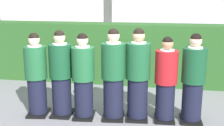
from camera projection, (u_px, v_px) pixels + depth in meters
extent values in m
plane|color=slate|center=(112.00, 117.00, 5.48)|extent=(60.00, 60.00, 0.00)
cylinder|color=black|center=(38.00, 96.00, 5.54)|extent=(0.35, 0.35, 0.72)
cube|color=black|center=(39.00, 113.00, 5.62)|extent=(0.42, 0.49, 0.05)
cylinder|color=#1E5B33|center=(35.00, 63.00, 5.39)|extent=(0.41, 0.41, 0.60)
cylinder|color=white|center=(34.00, 46.00, 5.32)|extent=(0.25, 0.25, 0.03)
cube|color=gold|center=(38.00, 54.00, 5.55)|extent=(0.04, 0.02, 0.26)
sphere|color=beige|center=(34.00, 40.00, 5.29)|extent=(0.20, 0.20, 0.20)
sphere|color=black|center=(34.00, 38.00, 5.28)|extent=(0.19, 0.19, 0.19)
cube|color=white|center=(40.00, 64.00, 5.67)|extent=(0.15, 0.03, 0.20)
cylinder|color=black|center=(62.00, 96.00, 5.52)|extent=(0.36, 0.36, 0.75)
cube|color=black|center=(63.00, 113.00, 5.61)|extent=(0.39, 0.48, 0.05)
cylinder|color=#144728|center=(60.00, 61.00, 5.36)|extent=(0.42, 0.42, 0.62)
cylinder|color=white|center=(60.00, 44.00, 5.29)|extent=(0.26, 0.26, 0.03)
cube|color=#236038|center=(63.00, 52.00, 5.53)|extent=(0.04, 0.01, 0.27)
sphere|color=beige|center=(59.00, 37.00, 5.26)|extent=(0.21, 0.21, 0.21)
sphere|color=black|center=(59.00, 35.00, 5.25)|extent=(0.19, 0.19, 0.19)
cube|color=white|center=(65.00, 62.00, 5.65)|extent=(0.15, 0.01, 0.20)
cylinder|color=black|center=(84.00, 99.00, 5.43)|extent=(0.35, 0.35, 0.73)
cube|color=black|center=(84.00, 116.00, 5.51)|extent=(0.41, 0.49, 0.05)
cylinder|color=#1E5B33|center=(83.00, 64.00, 5.27)|extent=(0.41, 0.41, 0.60)
cylinder|color=white|center=(83.00, 47.00, 5.20)|extent=(0.26, 0.26, 0.03)
cube|color=#236038|center=(85.00, 55.00, 5.43)|extent=(0.04, 0.02, 0.26)
sphere|color=beige|center=(82.00, 40.00, 5.17)|extent=(0.21, 0.21, 0.21)
sphere|color=black|center=(82.00, 38.00, 5.16)|extent=(0.19, 0.19, 0.19)
cube|color=white|center=(85.00, 65.00, 5.55)|extent=(0.15, 0.02, 0.20)
cylinder|color=black|center=(113.00, 98.00, 5.39)|extent=(0.37, 0.37, 0.77)
cube|color=black|center=(113.00, 116.00, 5.47)|extent=(0.43, 0.52, 0.05)
cylinder|color=#19512D|center=(113.00, 61.00, 5.22)|extent=(0.44, 0.44, 0.64)
cylinder|color=white|center=(113.00, 43.00, 5.15)|extent=(0.27, 0.27, 0.03)
cube|color=#236038|center=(114.00, 52.00, 5.39)|extent=(0.04, 0.02, 0.28)
sphere|color=beige|center=(113.00, 36.00, 5.12)|extent=(0.22, 0.22, 0.22)
sphere|color=black|center=(113.00, 34.00, 5.11)|extent=(0.20, 0.20, 0.20)
cylinder|color=black|center=(137.00, 98.00, 5.37)|extent=(0.37, 0.37, 0.78)
cube|color=black|center=(137.00, 117.00, 5.45)|extent=(0.42, 0.51, 0.05)
cylinder|color=#19512D|center=(138.00, 61.00, 5.20)|extent=(0.44, 0.44, 0.64)
cylinder|color=white|center=(139.00, 43.00, 5.12)|extent=(0.27, 0.27, 0.03)
cube|color=navy|center=(138.00, 52.00, 5.37)|extent=(0.04, 0.01, 0.28)
sphere|color=tan|center=(139.00, 36.00, 5.10)|extent=(0.22, 0.22, 0.22)
sphere|color=black|center=(139.00, 34.00, 5.09)|extent=(0.20, 0.20, 0.20)
cylinder|color=black|center=(165.00, 102.00, 5.30)|extent=(0.34, 0.34, 0.71)
cube|color=black|center=(164.00, 119.00, 5.37)|extent=(0.38, 0.46, 0.05)
cylinder|color=#AD191E|center=(166.00, 67.00, 5.14)|extent=(0.40, 0.40, 0.59)
cylinder|color=white|center=(167.00, 50.00, 5.07)|extent=(0.25, 0.25, 0.03)
cube|color=#236038|center=(166.00, 58.00, 5.30)|extent=(0.04, 0.01, 0.26)
sphere|color=tan|center=(168.00, 44.00, 5.05)|extent=(0.20, 0.20, 0.20)
sphere|color=black|center=(168.00, 42.00, 5.04)|extent=(0.18, 0.18, 0.18)
cylinder|color=black|center=(192.00, 102.00, 5.25)|extent=(0.35, 0.35, 0.74)
cube|color=black|center=(191.00, 120.00, 5.33)|extent=(0.38, 0.47, 0.05)
cylinder|color=#144728|center=(194.00, 65.00, 5.09)|extent=(0.42, 0.42, 0.61)
cylinder|color=white|center=(195.00, 48.00, 5.02)|extent=(0.26, 0.26, 0.03)
cube|color=gold|center=(193.00, 56.00, 5.25)|extent=(0.04, 0.01, 0.27)
sphere|color=beige|center=(196.00, 41.00, 4.99)|extent=(0.21, 0.21, 0.21)
sphere|color=black|center=(196.00, 39.00, 4.98)|extent=(0.19, 0.19, 0.19)
cube|color=#285623|center=(127.00, 54.00, 7.48)|extent=(9.69, 0.70, 1.52)
cylinder|color=brown|center=(40.00, 25.00, 12.92)|extent=(0.24, 0.24, 1.76)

